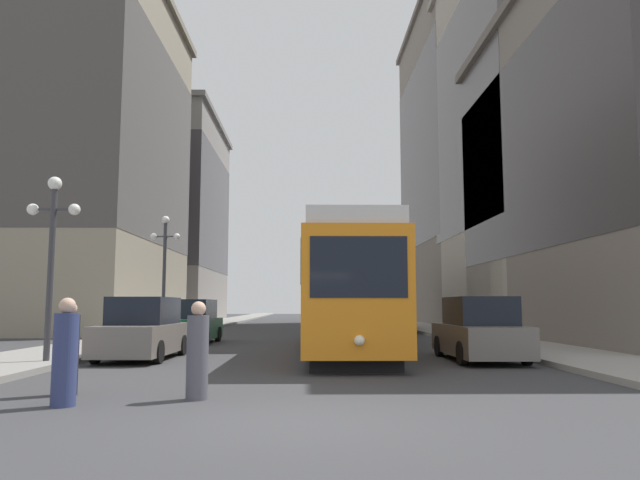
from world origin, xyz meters
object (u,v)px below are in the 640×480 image
parked_car_left_mid (143,330)px  pedestrian_crossing_near (198,353)px  parked_car_right_far (479,331)px  pedestrian_on_sidewalk (65,355)px  lamp_post_left_far (165,257)px  transit_bus (381,299)px  pedestrian_crossing_far (68,351)px  lamp_post_left_near (52,237)px  streetcar (341,290)px  parked_car_left_near (192,323)px

parked_car_left_mid → pedestrian_crossing_near: size_ratio=2.72×
parked_car_right_far → pedestrian_on_sidewalk: 11.55m
parked_car_left_mid → lamp_post_left_far: size_ratio=0.79×
parked_car_right_far → pedestrian_crossing_near: (-6.78, -6.90, -0.08)m
transit_bus → parked_car_left_mid: (-9.48, -19.97, -1.10)m
pedestrian_crossing_far → pedestrian_crossing_near: bearing=-175.9°
transit_bus → parked_car_right_far: (0.32, -20.62, -1.10)m
pedestrian_crossing_near → lamp_post_left_near: size_ratio=0.34×
streetcar → parked_car_right_far: bearing=-43.1°
lamp_post_left_far → streetcar: bearing=-42.2°
lamp_post_left_near → parked_car_left_mid: bearing=47.7°
parked_car_left_near → pedestrian_crossing_far: parked_car_left_near is taller
pedestrian_on_sidewalk → lamp_post_left_near: 7.27m
lamp_post_left_far → lamp_post_left_near: bearing=-90.0°
streetcar → pedestrian_crossing_far: bearing=-118.8°
streetcar → pedestrian_on_sidewalk: 12.20m
pedestrian_crossing_far → lamp_post_left_near: lamp_post_left_near is taller
transit_bus → pedestrian_crossing_far: size_ratio=7.15×
parked_car_left_near → lamp_post_left_far: (-1.90, 2.69, 3.00)m
parked_car_right_far → pedestrian_crossing_near: parked_car_right_far is taller
pedestrian_crossing_near → pedestrian_crossing_far: bearing=86.7°
lamp_post_left_near → pedestrian_crossing_near: bearing=-47.9°
transit_bus → pedestrian_crossing_far: bearing=-106.1°
parked_car_right_far → parked_car_left_near: bearing=-39.3°
parked_car_right_far → lamp_post_left_far: bearing=-42.5°
streetcar → pedestrian_crossing_near: 10.92m
pedestrian_crossing_far → pedestrian_on_sidewalk: pedestrian_on_sidewalk is taller
parked_car_left_near → pedestrian_on_sidewalk: bearing=-83.8°
parked_car_right_far → pedestrian_crossing_near: size_ratio=2.73×
pedestrian_crossing_near → lamp_post_left_near: lamp_post_left_near is taller
streetcar → pedestrian_on_sidewalk: streetcar is taller
lamp_post_left_near → lamp_post_left_far: (-0.00, 12.15, 0.46)m
lamp_post_left_near → lamp_post_left_far: lamp_post_left_far is taller
transit_bus → streetcar: bearing=-99.3°
parked_car_left_near → streetcar: bearing=-34.4°
transit_bus → lamp_post_left_near: (-11.38, -22.05, 1.43)m
pedestrian_crossing_far → pedestrian_on_sidewalk: 1.29m
parked_car_left_near → lamp_post_left_far: size_ratio=0.76×
pedestrian_crossing_far → lamp_post_left_far: 17.50m
pedestrian_crossing_far → parked_car_left_mid: bearing=-67.8°
pedestrian_crossing_near → parked_car_left_mid: bearing=31.6°
transit_bus → parked_car_left_near: bearing=-124.8°
parked_car_right_far → lamp_post_left_near: lamp_post_left_near is taller
pedestrian_on_sidewalk → lamp_post_left_far: 18.74m
transit_bus → pedestrian_on_sidewalk: (-8.42, -28.16, -1.15)m
lamp_post_left_far → pedestrian_on_sidewalk: bearing=-80.8°
streetcar → pedestrian_on_sidewalk: size_ratio=8.70×
pedestrian_crossing_near → pedestrian_on_sidewalk: (-1.97, -0.65, 0.03)m
streetcar → parked_car_left_near: bearing=143.2°
pedestrian_crossing_near → lamp_post_left_far: bearing=25.4°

